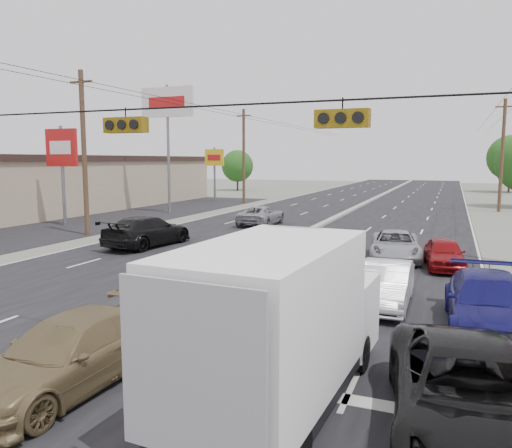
% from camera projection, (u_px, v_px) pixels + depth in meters
% --- Properties ---
extents(ground, '(200.00, 200.00, 0.00)m').
position_uv_depth(ground, '(84.00, 344.00, 12.67)').
color(ground, '#606356').
rests_on(ground, ground).
extents(road_surface, '(20.00, 160.00, 0.02)m').
position_uv_depth(road_surface, '(338.00, 218.00, 40.34)').
color(road_surface, black).
rests_on(road_surface, ground).
extents(center_median, '(0.50, 160.00, 0.20)m').
position_uv_depth(center_median, '(338.00, 216.00, 40.33)').
color(center_median, gray).
rests_on(center_median, ground).
extents(strip_mall, '(12.00, 42.00, 4.60)m').
position_uv_depth(strip_mall, '(41.00, 186.00, 44.90)').
color(strip_mall, tan).
rests_on(strip_mall, ground).
extents(parking_lot, '(10.00, 42.00, 0.02)m').
position_uv_depth(parking_lot, '(125.00, 216.00, 41.92)').
color(parking_lot, black).
rests_on(parking_lot, ground).
extents(utility_pole_left_b, '(1.60, 0.30, 10.00)m').
position_uv_depth(utility_pole_left_b, '(84.00, 152.00, 30.40)').
color(utility_pole_left_b, '#422D1E').
rests_on(utility_pole_left_b, ground).
extents(utility_pole_left_c, '(1.60, 0.30, 10.00)m').
position_uv_depth(utility_pole_left_c, '(244.00, 156.00, 53.47)').
color(utility_pole_left_c, '#422D1E').
rests_on(utility_pole_left_c, ground).
extents(utility_pole_right_c, '(1.60, 0.30, 10.00)m').
position_uv_depth(utility_pole_right_c, '(502.00, 155.00, 44.36)').
color(utility_pole_right_c, '#422D1E').
rests_on(utility_pole_right_c, ground).
extents(traffic_signals, '(25.00, 0.30, 0.54)m').
position_uv_depth(traffic_signals, '(122.00, 123.00, 11.45)').
color(traffic_signals, black).
rests_on(traffic_signals, ground).
extents(pole_sign_mid, '(2.60, 0.25, 7.00)m').
position_uv_depth(pole_sign_mid, '(62.00, 153.00, 34.81)').
color(pole_sign_mid, slate).
rests_on(pole_sign_mid, ground).
extents(pole_sign_billboard, '(5.00, 0.25, 11.00)m').
position_uv_depth(pole_sign_billboard, '(167.00, 110.00, 42.64)').
color(pole_sign_billboard, slate).
rests_on(pole_sign_billboard, ground).
extents(pole_sign_far, '(2.20, 0.25, 6.00)m').
position_uv_depth(pole_sign_far, '(214.00, 162.00, 54.83)').
color(pole_sign_far, slate).
rests_on(pole_sign_far, ground).
extents(tree_left_far, '(4.80, 4.80, 6.12)m').
position_uv_depth(tree_left_far, '(237.00, 166.00, 75.55)').
color(tree_left_far, '#382619').
rests_on(tree_left_far, ground).
extents(tree_right_far, '(6.40, 6.40, 8.16)m').
position_uv_depth(tree_right_far, '(511.00, 158.00, 70.78)').
color(tree_right_far, '#382619').
rests_on(tree_right_far, ground).
extents(box_truck, '(2.61, 6.52, 3.25)m').
position_uv_depth(box_truck, '(283.00, 322.00, 9.25)').
color(box_truck, black).
rests_on(box_truck, ground).
extents(tan_sedan, '(2.29, 5.05, 1.43)m').
position_uv_depth(tan_sedan, '(69.00, 354.00, 10.19)').
color(tan_sedan, brown).
rests_on(tan_sedan, ground).
extents(red_sedan, '(1.77, 4.33, 1.40)m').
position_uv_depth(red_sedan, '(229.00, 274.00, 17.41)').
color(red_sedan, '#AD0A10').
rests_on(red_sedan, ground).
extents(black_suv, '(3.30, 6.01, 1.60)m').
position_uv_depth(black_suv, '(474.00, 398.00, 8.16)').
color(black_suv, black).
rests_on(black_suv, ground).
extents(queue_car_a, '(1.85, 4.56, 1.55)m').
position_uv_depth(queue_car_a, '(275.00, 249.00, 21.92)').
color(queue_car_a, black).
rests_on(queue_car_a, ground).
extents(queue_car_b, '(1.51, 4.25, 1.40)m').
position_uv_depth(queue_car_b, '(386.00, 285.00, 15.89)').
color(queue_car_b, silver).
rests_on(queue_car_b, ground).
extents(queue_car_c, '(2.80, 5.08, 1.35)m').
position_uv_depth(queue_car_c, '(395.00, 246.00, 23.24)').
color(queue_car_c, '#96999D').
rests_on(queue_car_c, ground).
extents(queue_car_d, '(2.39, 5.39, 1.54)m').
position_uv_depth(queue_car_d, '(489.00, 304.00, 13.51)').
color(queue_car_d, '#131157').
rests_on(queue_car_d, ground).
extents(queue_car_e, '(2.04, 3.98, 1.30)m').
position_uv_depth(queue_car_e, '(444.00, 254.00, 21.42)').
color(queue_car_e, maroon).
rests_on(queue_car_e, ground).
extents(oncoming_near, '(2.89, 5.85, 1.64)m').
position_uv_depth(oncoming_near, '(147.00, 231.00, 26.92)').
color(oncoming_near, black).
rests_on(oncoming_near, ground).
extents(oncoming_far, '(2.30, 4.95, 1.37)m').
position_uv_depth(oncoming_far, '(261.00, 216.00, 35.73)').
color(oncoming_far, gray).
rests_on(oncoming_far, ground).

